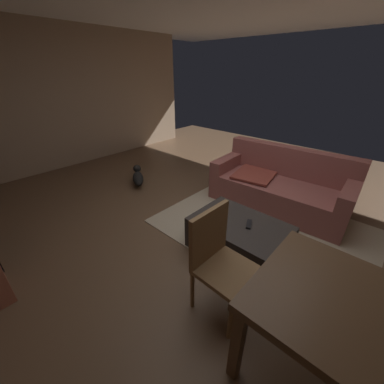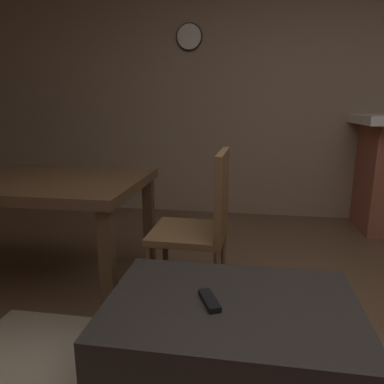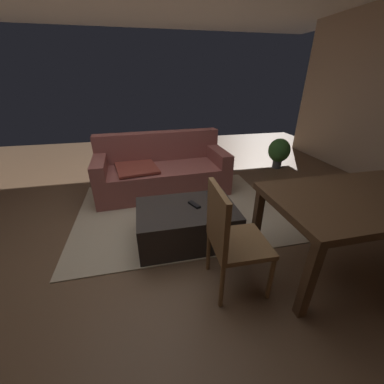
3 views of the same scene
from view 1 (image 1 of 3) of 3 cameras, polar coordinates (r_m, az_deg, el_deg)
floor at (r=3.16m, az=5.89°, el=-9.29°), size 9.31×9.31×0.00m
wall_left at (r=5.74m, az=-28.05°, el=19.34°), size 0.12×5.90×2.70m
area_rug at (r=3.34m, az=16.91°, el=-8.09°), size 2.60×2.00×0.01m
couch at (r=3.79m, az=20.61°, el=1.21°), size 1.99×0.97×0.86m
ottoman_coffee_table at (r=2.76m, az=11.34°, el=-10.81°), size 1.03×0.70×0.40m
tv_remote at (r=2.61m, az=13.72°, el=-7.65°), size 0.11×0.17×0.02m
dining_chair_west at (r=2.01m, az=6.48°, el=-15.37°), size 0.45×0.45×0.93m
small_dog at (r=4.36m, az=-13.08°, el=3.56°), size 0.53×0.44×0.27m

